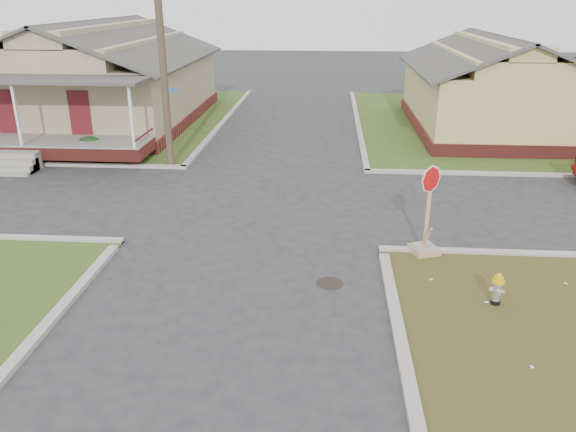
{
  "coord_description": "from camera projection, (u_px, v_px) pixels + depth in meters",
  "views": [
    {
      "loc": [
        2.09,
        -12.34,
        6.36
      ],
      "look_at": [
        1.1,
        1.0,
        1.1
      ],
      "focal_mm": 35.0,
      "sensor_mm": 36.0,
      "label": 1
    }
  ],
  "objects": [
    {
      "name": "ground",
      "position": [
        241.0,
        271.0,
        13.93
      ],
      "size": [
        120.0,
        120.0,
        0.0
      ],
      "primitive_type": "plane",
      "color": "#29292B",
      "rests_on": "ground"
    },
    {
      "name": "manhole",
      "position": [
        330.0,
        283.0,
        13.31
      ],
      "size": [
        0.64,
        0.64,
        0.01
      ],
      "primitive_type": "cylinder",
      "color": "black",
      "rests_on": "ground"
    },
    {
      "name": "verge_far_left",
      "position": [
        61.0,
        117.0,
        31.52
      ],
      "size": [
        19.0,
        19.0,
        0.05
      ],
      "primitive_type": "cube",
      "color": "#354F1C",
      "rests_on": "ground"
    },
    {
      "name": "hedge_right",
      "position": [
        90.0,
        147.0,
        23.16
      ],
      "size": [
        1.29,
        1.06,
        0.99
      ],
      "primitive_type": "ellipsoid",
      "color": "#143916",
      "rests_on": "verge_far_left"
    },
    {
      "name": "curbs",
      "position": [
        264.0,
        202.0,
        18.57
      ],
      "size": [
        80.0,
        40.0,
        0.12
      ],
      "primitive_type": null,
      "color": "#A59E95",
      "rests_on": "ground"
    },
    {
      "name": "corner_house",
      "position": [
        99.0,
        80.0,
        29.27
      ],
      "size": [
        10.1,
        15.5,
        5.3
      ],
      "color": "maroon",
      "rests_on": "ground"
    },
    {
      "name": "side_house_yellow",
      "position": [
        490.0,
        86.0,
        27.75
      ],
      "size": [
        7.6,
        11.6,
        4.7
      ],
      "color": "maroon",
      "rests_on": "ground"
    },
    {
      "name": "fire_hydrant",
      "position": [
        497.0,
        287.0,
        12.19
      ],
      "size": [
        0.28,
        0.28,
        0.74
      ],
      "rotation": [
        0.0,
        0.0,
        -0.4
      ],
      "color": "black",
      "rests_on": "ground"
    },
    {
      "name": "utility_pole",
      "position": [
        161.0,
        45.0,
        20.77
      ],
      "size": [
        1.8,
        0.28,
        9.0
      ],
      "color": "#3B2B22",
      "rests_on": "ground"
    },
    {
      "name": "stop_sign",
      "position": [
        426.0,
        234.0,
        14.61
      ],
      "size": [
        0.68,
        0.67,
        2.4
      ],
      "rotation": [
        0.0,
        0.0,
        0.35
      ],
      "color": "tan",
      "rests_on": "ground"
    }
  ]
}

